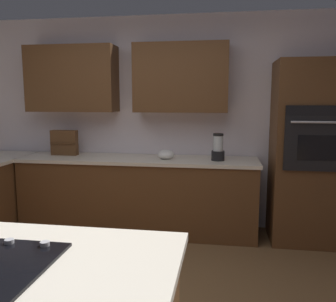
# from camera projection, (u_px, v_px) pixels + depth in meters

# --- Properties ---
(wall_back) EXTENTS (6.00, 0.44, 2.60)m
(wall_back) POSITION_uv_depth(u_px,v_px,m) (145.00, 111.00, 4.40)
(wall_back) COLOR silver
(wall_back) RESTS_ON ground
(lower_cabinets_back) EXTENTS (2.80, 0.60, 0.86)m
(lower_cabinets_back) POSITION_uv_depth(u_px,v_px,m) (138.00, 196.00, 4.24)
(lower_cabinets_back) COLOR brown
(lower_cabinets_back) RESTS_ON ground
(countertop_back) EXTENTS (2.84, 0.64, 0.04)m
(countertop_back) POSITION_uv_depth(u_px,v_px,m) (137.00, 160.00, 4.17)
(countertop_back) COLOR silver
(countertop_back) RESTS_ON lower_cabinets_back
(wall_oven) EXTENTS (0.80, 0.66, 2.01)m
(wall_oven) POSITION_uv_depth(u_px,v_px,m) (310.00, 153.00, 3.86)
(wall_oven) COLOR brown
(wall_oven) RESTS_ON ground
(blender) EXTENTS (0.15, 0.15, 0.31)m
(blender) POSITION_uv_depth(u_px,v_px,m) (218.00, 149.00, 3.98)
(blender) COLOR black
(blender) RESTS_ON countertop_back
(mixing_bowl) EXTENTS (0.20, 0.20, 0.11)m
(mixing_bowl) POSITION_uv_depth(u_px,v_px,m) (166.00, 154.00, 4.08)
(mixing_bowl) COLOR white
(mixing_bowl) RESTS_ON countertop_back
(spice_rack) EXTENTS (0.33, 0.11, 0.31)m
(spice_rack) POSITION_uv_depth(u_px,v_px,m) (64.00, 143.00, 4.37)
(spice_rack) COLOR brown
(spice_rack) RESTS_ON countertop_back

